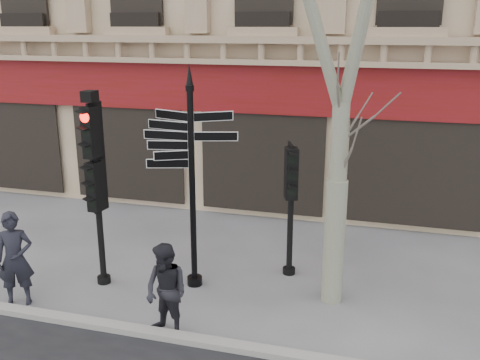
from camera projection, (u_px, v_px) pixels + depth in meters
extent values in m
plane|color=#55555A|center=(204.00, 301.00, 10.49)|extent=(80.00, 80.00, 0.00)
cube|color=gray|center=(176.00, 337.00, 9.18)|extent=(80.00, 0.25, 0.12)
cube|color=#631109|center=(263.00, 89.00, 13.99)|extent=(28.00, 0.25, 1.30)
cube|color=#988062|center=(261.00, 51.00, 13.50)|extent=(28.00, 0.35, 0.74)
cylinder|color=black|center=(192.00, 193.00, 10.60)|extent=(0.12, 0.12, 4.02)
cylinder|color=black|center=(195.00, 281.00, 11.14)|extent=(0.31, 0.31, 0.18)
cone|color=black|center=(189.00, 74.00, 9.94)|extent=(0.13, 0.13, 0.40)
cylinder|color=black|center=(98.00, 199.00, 10.72)|extent=(0.13, 0.13, 3.69)
cylinder|color=black|center=(104.00, 279.00, 11.22)|extent=(0.27, 0.27, 0.15)
cube|color=black|center=(97.00, 186.00, 10.64)|extent=(0.47, 0.36, 1.00)
cube|color=black|center=(92.00, 132.00, 10.34)|extent=(0.47, 0.36, 1.00)
sphere|color=#FF0C05|center=(91.00, 118.00, 10.26)|extent=(0.21, 0.21, 0.21)
cube|color=black|center=(90.00, 96.00, 10.14)|extent=(0.26, 0.32, 0.21)
cylinder|color=black|center=(291.00, 213.00, 11.26)|extent=(0.14, 0.14, 2.82)
cylinder|color=black|center=(289.00, 270.00, 11.64)|extent=(0.29, 0.29, 0.16)
cube|color=black|center=(292.00, 173.00, 11.02)|extent=(0.56, 0.48, 1.07)
cylinder|color=gray|center=(334.00, 242.00, 10.19)|extent=(0.40, 0.40, 2.46)
cylinder|color=gray|center=(339.00, 145.00, 9.65)|extent=(0.31, 0.31, 1.57)
imported|color=black|center=(15.00, 259.00, 10.15)|extent=(0.81, 0.71, 1.87)
imported|color=black|center=(166.00, 292.00, 9.10)|extent=(1.00, 0.89, 1.70)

